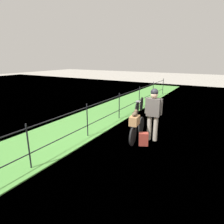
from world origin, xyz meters
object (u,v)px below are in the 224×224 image
Objects in this scene: bicycle_main at (137,130)px; cyclist_person at (153,110)px; bicycle_parked at (139,106)px; wooden_crate at (134,120)px; backpack_on_paving at (143,139)px; terrier_dog at (135,113)px.

cyclist_person is at bearing -62.77° from bicycle_main.
wooden_crate is at bearing -160.42° from bicycle_parked.
backpack_on_paving is (0.05, -0.29, -0.56)m from wooden_crate.
bicycle_main is at bearing -67.01° from backpack_on_paving.
bicycle_main is 0.93× the size of cyclist_person.
wooden_crate reaches higher than bicycle_main.
cyclist_person is (0.53, -0.39, 0.03)m from terrier_dog.
backpack_on_paving is (-0.29, -0.33, -0.13)m from bicycle_main.
backpack_on_paving is at bearing -80.04° from wooden_crate.
terrier_dog is at bearing 143.71° from cyclist_person.
bicycle_main is at bearing -159.04° from bicycle_parked.
backpack_on_paving is (0.03, -0.29, -0.77)m from terrier_dog.
bicycle_main is at bearing 117.23° from cyclist_person.
bicycle_main is 4.03× the size of wooden_crate.
cyclist_person is 4.21× the size of backpack_on_paving.
cyclist_person reaches higher than terrier_dog.
backpack_on_paving is at bearing 168.91° from cyclist_person.
bicycle_main is 3.15m from bicycle_parked.
backpack_on_paving is at bearing -131.09° from bicycle_main.
backpack_on_paving is (-0.51, 0.10, -0.80)m from cyclist_person.
bicycle_parked is (3.28, 1.17, -0.40)m from wooden_crate.
bicycle_parked is (2.94, 1.13, 0.02)m from bicycle_main.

